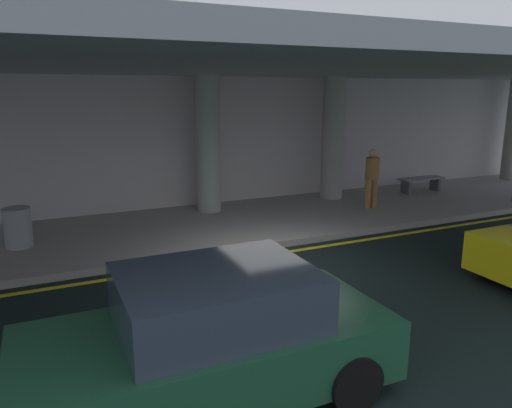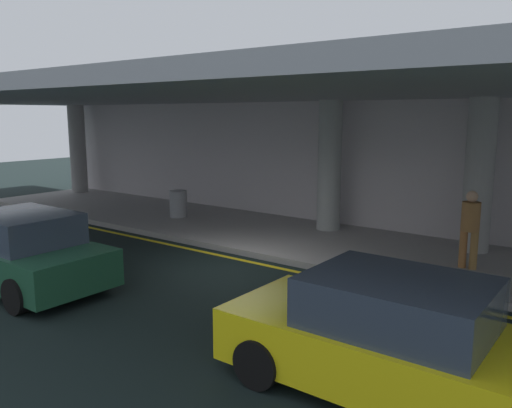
# 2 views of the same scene
# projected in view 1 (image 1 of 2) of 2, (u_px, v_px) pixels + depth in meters

# --- Properties ---
(ground_plane) EXTENTS (60.00, 60.00, 0.00)m
(ground_plane) POSITION_uv_depth(u_px,v_px,m) (281.00, 266.00, 9.56)
(ground_plane) COLOR black
(sidewalk) EXTENTS (26.00, 4.20, 0.15)m
(sidewalk) POSITION_uv_depth(u_px,v_px,m) (225.00, 224.00, 12.29)
(sidewalk) COLOR gray
(sidewalk) RESTS_ON ground
(lane_stripe_yellow) EXTENTS (26.00, 0.14, 0.01)m
(lane_stripe_yellow) POSITION_uv_depth(u_px,v_px,m) (266.00, 255.00, 10.18)
(lane_stripe_yellow) COLOR yellow
(lane_stripe_yellow) RESTS_ON ground
(support_column_left_mid) EXTENTS (0.67, 0.67, 3.65)m
(support_column_left_mid) POSITION_uv_depth(u_px,v_px,m) (208.00, 145.00, 12.94)
(support_column_left_mid) COLOR gray
(support_column_left_mid) RESTS_ON sidewalk
(support_column_center) EXTENTS (0.67, 0.67, 3.65)m
(support_column_center) POSITION_uv_depth(u_px,v_px,m) (333.00, 139.00, 14.56)
(support_column_center) COLOR gray
(support_column_center) RESTS_ON sidewalk
(ceiling_overhang) EXTENTS (28.00, 13.20, 0.30)m
(ceiling_overhang) POSITION_uv_depth(u_px,v_px,m) (231.00, 66.00, 10.95)
(ceiling_overhang) COLOR gray
(ceiling_overhang) RESTS_ON support_column_far_left
(terminal_back_wall) EXTENTS (26.00, 0.30, 3.80)m
(terminal_back_wall) POSITION_uv_depth(u_px,v_px,m) (196.00, 144.00, 13.86)
(terminal_back_wall) COLOR #BAB2B5
(terminal_back_wall) RESTS_ON ground
(car_dark_green) EXTENTS (4.10, 1.92, 1.50)m
(car_dark_green) POSITION_uv_depth(u_px,v_px,m) (212.00, 339.00, 5.33)
(car_dark_green) COLOR #1C4931
(car_dark_green) RESTS_ON ground
(traveler_with_luggage) EXTENTS (0.38, 0.38, 1.68)m
(traveler_with_luggage) POSITION_uv_depth(u_px,v_px,m) (372.00, 174.00, 13.45)
(traveler_with_luggage) COLOR #9D6333
(traveler_with_luggage) RESTS_ON sidewalk
(bench_metal) EXTENTS (1.60, 0.50, 0.48)m
(bench_metal) POSITION_uv_depth(u_px,v_px,m) (421.00, 181.00, 15.75)
(bench_metal) COLOR slate
(bench_metal) RESTS_ON sidewalk
(trash_bin_steel) EXTENTS (0.56, 0.56, 0.85)m
(trash_bin_steel) POSITION_uv_depth(u_px,v_px,m) (18.00, 228.00, 10.17)
(trash_bin_steel) COLOR gray
(trash_bin_steel) RESTS_ON sidewalk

